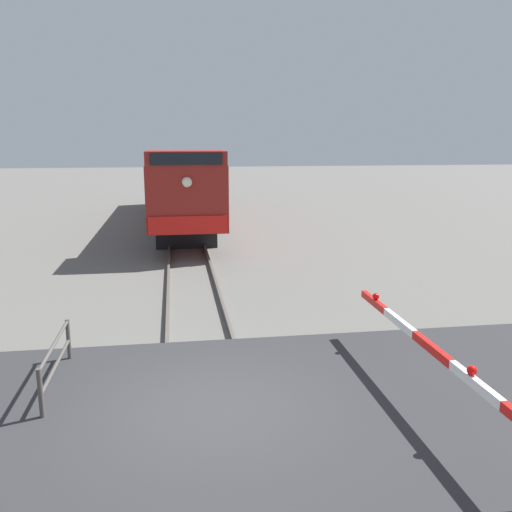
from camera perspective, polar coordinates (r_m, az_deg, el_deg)
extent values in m
plane|color=#605E59|center=(9.08, -4.84, -16.57)|extent=(160.00, 160.00, 0.00)
cube|color=#59544C|center=(9.04, -9.58, -16.32)|extent=(0.08, 80.00, 0.15)
cube|color=#59544C|center=(9.11, -0.16, -15.88)|extent=(0.08, 80.00, 0.15)
cube|color=#2D2D30|center=(9.05, -4.85, -16.15)|extent=(36.00, 5.96, 0.15)
cube|color=black|center=(23.58, -7.44, 2.77)|extent=(2.49, 3.20, 1.05)
cube|color=black|center=(33.88, -7.88, 5.63)|extent=(2.49, 3.20, 1.05)
cube|color=maroon|center=(28.54, -7.80, 7.89)|extent=(2.92, 18.90, 2.40)
cube|color=maroon|center=(20.26, -7.48, 10.28)|extent=(2.87, 2.49, 0.51)
cube|color=black|center=(18.99, -7.38, 10.15)|extent=(2.49, 0.06, 0.41)
cube|color=red|center=(19.20, -7.19, 3.26)|extent=(2.78, 0.08, 0.64)
sphere|color=#F2EACC|center=(19.02, -7.31, 7.76)|extent=(0.36, 0.36, 0.36)
cube|color=white|center=(8.19, 22.22, -12.39)|extent=(0.10, 1.28, 0.14)
cube|color=red|center=(9.22, 18.15, -9.30)|extent=(0.10, 1.28, 0.14)
cube|color=white|center=(10.30, 14.96, -6.80)|extent=(0.10, 1.28, 0.14)
cube|color=red|center=(11.43, 12.41, -4.78)|extent=(0.10, 1.28, 0.14)
sphere|color=red|center=(8.23, 21.87, -11.18)|extent=(0.14, 0.14, 0.14)
sphere|color=red|center=(11.32, 12.57, -4.20)|extent=(0.14, 0.14, 0.14)
cylinder|color=#4C4742|center=(9.20, -21.80, -13.75)|extent=(0.08, 0.08, 0.95)
cylinder|color=#4C4742|center=(11.28, -19.20, -8.66)|extent=(0.08, 0.08, 0.95)
cylinder|color=#4C4742|center=(10.07, -20.54, -8.67)|extent=(0.06, 2.32, 0.06)
cylinder|color=#4C4742|center=(10.21, -20.37, -10.70)|extent=(0.06, 2.32, 0.06)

